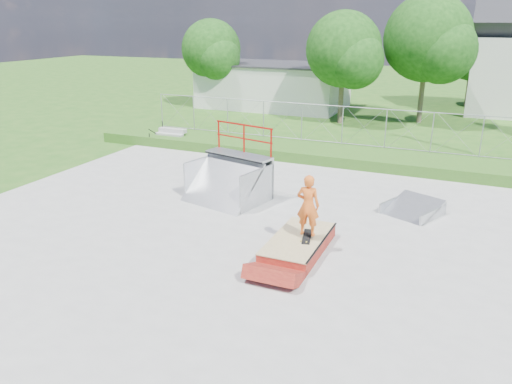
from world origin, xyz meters
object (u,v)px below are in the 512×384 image
at_px(quarter_pipe, 225,166).
at_px(flat_bank_ramp, 412,208).
at_px(skater, 308,208).
at_px(grind_box, 298,245).

bearing_deg(quarter_pipe, flat_bank_ramp, 24.98).
xyz_separation_m(quarter_pipe, skater, (3.90, -2.81, 0.03)).
relative_size(quarter_pipe, flat_bank_ramp, 1.58).
bearing_deg(quarter_pipe, grind_box, -24.38).
bearing_deg(flat_bank_ramp, quarter_pipe, -144.73).
bearing_deg(quarter_pipe, skater, -22.34).
bearing_deg(flat_bank_ramp, skater, -95.66).
xyz_separation_m(grind_box, flat_bank_ramp, (2.52, 4.11, 0.02)).
relative_size(quarter_pipe, skater, 1.51).
bearing_deg(skater, grind_box, 6.33).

